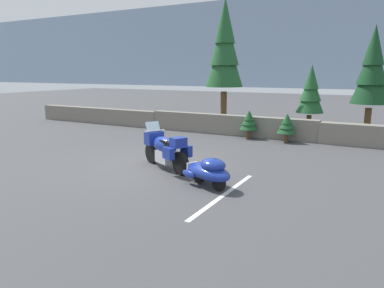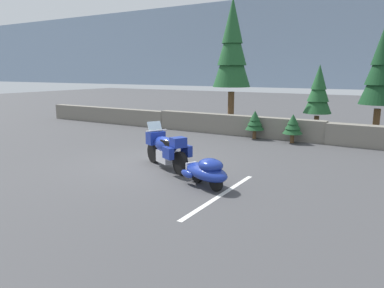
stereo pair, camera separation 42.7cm
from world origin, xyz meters
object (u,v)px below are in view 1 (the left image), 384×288
Objects in this scene: touring_motorcycle at (165,148)px; pine_tree_tall at (225,48)px; pine_tree_far_right at (311,91)px; pine_tree_secondary at (372,69)px; car_shaped_trailer at (209,171)px.

pine_tree_tall is at bearing 101.94° from touring_motorcycle.
pine_tree_tall is (-1.75, 8.27, 3.40)m from touring_motorcycle.
pine_tree_tall is 2.02× the size of pine_tree_far_right.
pine_tree_secondary reaches higher than pine_tree_far_right.
touring_motorcycle is 8.54m from pine_tree_far_right.
car_shaped_trailer is at bearing -94.34° from pine_tree_far_right.
touring_motorcycle reaches higher than car_shaped_trailer.
pine_tree_tall is 6.82m from pine_tree_secondary.
touring_motorcycle is 0.33× the size of pine_tree_tall.
pine_tree_tall is (-3.65, 9.22, 3.61)m from car_shaped_trailer.
car_shaped_trailer is 10.56m from pine_tree_tall.
pine_tree_secondary is (3.08, 8.88, 2.55)m from car_shaped_trailer.
pine_tree_far_right is (4.33, -0.25, -2.04)m from pine_tree_tall.
pine_tree_tall is 4.79m from pine_tree_far_right.
pine_tree_secondary is at bearing 57.87° from touring_motorcycle.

